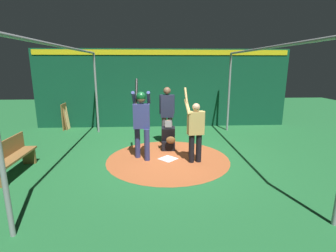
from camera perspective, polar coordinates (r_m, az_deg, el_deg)
The scene contains 12 objects.
ground_plane at distance 7.14m, azimuth -0.00°, elevation -7.44°, with size 26.45×26.45×0.00m, color #216633.
dirt_circle at distance 7.14m, azimuth -0.00°, elevation -7.41°, with size 3.39×3.39×0.01m, color #AD562D.
home_plate at distance 7.14m, azimuth -0.00°, elevation -7.35°, with size 0.42×0.42×0.01m, color white.
batter at distance 6.90m, azimuth -5.97°, elevation 1.69°, with size 0.68×0.49×2.19m.
catcher at distance 7.79m, azimuth 0.07°, elevation -2.75°, with size 0.58×0.40×0.95m.
umpire at distance 8.23m, azimuth -0.22°, elevation 3.10°, with size 0.24×0.49×1.88m.
visitor at distance 6.71m, azimuth 6.14°, elevation -0.61°, with size 0.54×0.53×1.98m.
back_wall at distance 10.72m, azimuth -1.19°, elevation 8.45°, with size 0.22×10.45×3.20m.
cage_frame at distance 6.68m, azimuth -0.00°, elevation 10.09°, with size 6.34×5.19×3.02m.
bat_rack at distance 11.23m, azimuth -21.84°, elevation 1.94°, with size 0.82×0.20×1.05m.
bench at distance 7.09m, azimuth -31.61°, elevation -5.88°, with size 1.61×0.36×0.85m.
baseball_0 at distance 8.19m, azimuth 0.53°, elevation -4.35°, with size 0.07×0.07×0.07m, color white.
Camera 1 is at (6.66, -0.37, 2.54)m, focal length 27.22 mm.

